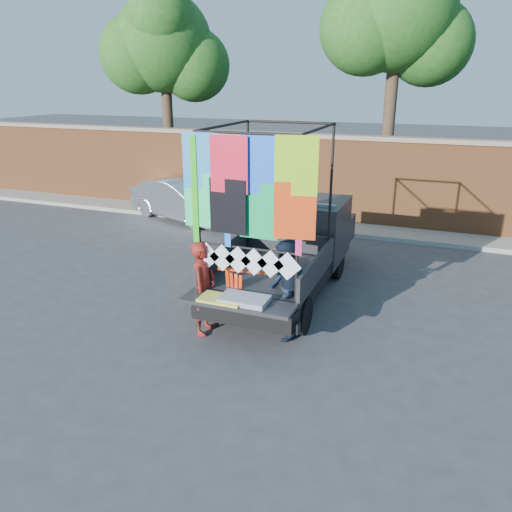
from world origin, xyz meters
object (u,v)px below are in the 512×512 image
(pickup_truck, at_px, (294,244))
(sedan, at_px, (184,200))
(woman, at_px, (204,288))
(man, at_px, (285,290))

(pickup_truck, distance_m, sedan, 5.90)
(pickup_truck, xyz_separation_m, sedan, (-4.62, 3.67, -0.22))
(sedan, relative_size, woman, 2.36)
(pickup_truck, xyz_separation_m, man, (0.55, -2.33, -0.01))
(pickup_truck, height_order, woman, pickup_truck)
(pickup_truck, distance_m, man, 2.40)
(pickup_truck, relative_size, woman, 3.32)
(woman, bearing_deg, pickup_truck, -20.94)
(sedan, bearing_deg, man, -118.97)
(pickup_truck, height_order, man, pickup_truck)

